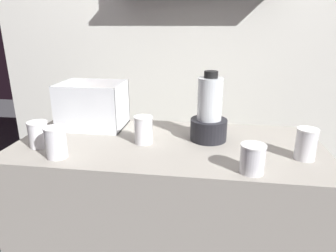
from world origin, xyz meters
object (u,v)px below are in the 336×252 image
at_px(juice_cup_beet_far_left, 39,136).
at_px(juice_cup_orange_middle, 144,131).
at_px(blender_pitcher, 209,115).
at_px(juice_cup_carrot_left, 56,144).
at_px(carrot_display_bin, 94,113).
at_px(juice_cup_mango_right, 252,160).
at_px(juice_cup_mango_far_right, 306,146).

bearing_deg(juice_cup_beet_far_left, juice_cup_orange_middle, 13.71).
height_order(blender_pitcher, juice_cup_beet_far_left, blender_pitcher).
bearing_deg(juice_cup_orange_middle, juice_cup_carrot_left, -147.56).
height_order(juice_cup_beet_far_left, juice_cup_orange_middle, juice_cup_orange_middle).
xyz_separation_m(carrot_display_bin, juice_cup_carrot_left, (-0.01, -0.40, -0.02)).
bearing_deg(juice_cup_mango_right, carrot_display_bin, 151.34).
bearing_deg(juice_cup_beet_far_left, juice_cup_mango_right, -7.26).
bearing_deg(blender_pitcher, juice_cup_mango_right, -62.17).
xyz_separation_m(juice_cup_carrot_left, juice_cup_mango_right, (0.77, -0.02, -0.01)).
bearing_deg(juice_cup_orange_middle, blender_pitcher, 16.42).
relative_size(carrot_display_bin, juice_cup_mango_far_right, 2.52).
xyz_separation_m(carrot_display_bin, juice_cup_mango_right, (0.77, -0.42, -0.03)).
height_order(juice_cup_orange_middle, juice_cup_mango_right, juice_cup_orange_middle).
height_order(juice_cup_beet_far_left, juice_cup_mango_right, juice_cup_beet_far_left).
bearing_deg(juice_cup_beet_far_left, carrot_display_bin, 65.85).
height_order(blender_pitcher, juice_cup_mango_far_right, blender_pitcher).
distance_m(carrot_display_bin, juice_cup_carrot_left, 0.40).
xyz_separation_m(juice_cup_beet_far_left, juice_cup_carrot_left, (0.13, -0.09, 0.00)).
xyz_separation_m(carrot_display_bin, blender_pitcher, (0.60, -0.11, 0.05)).
distance_m(juice_cup_carrot_left, juice_cup_mango_right, 0.77).
bearing_deg(blender_pitcher, juice_cup_carrot_left, -154.72).
relative_size(carrot_display_bin, juice_cup_mango_right, 2.98).
bearing_deg(juice_cup_mango_right, juice_cup_carrot_left, 178.29).
bearing_deg(juice_cup_carrot_left, carrot_display_bin, 89.27).
height_order(juice_cup_carrot_left, juice_cup_mango_far_right, same).
xyz_separation_m(juice_cup_carrot_left, juice_cup_orange_middle, (0.32, 0.20, -0.00)).
bearing_deg(juice_cup_orange_middle, carrot_display_bin, 147.99).
bearing_deg(juice_cup_orange_middle, juice_cup_mango_right, -26.24).
bearing_deg(juice_cup_carrot_left, juice_cup_orange_middle, 32.44).
distance_m(carrot_display_bin, juice_cup_beet_far_left, 0.34).
relative_size(juice_cup_carrot_left, juice_cup_mango_far_right, 1.01).
height_order(juice_cup_beet_far_left, juice_cup_carrot_left, juice_cup_carrot_left).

